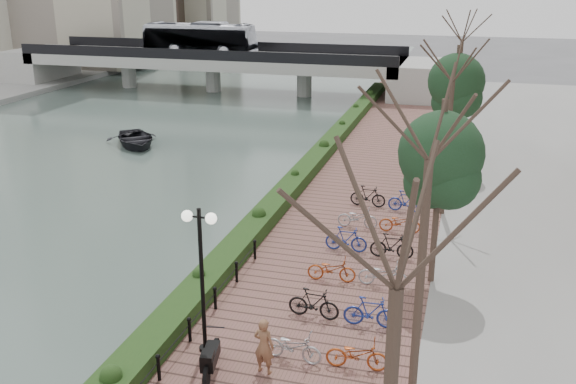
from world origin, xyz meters
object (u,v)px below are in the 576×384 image
at_px(lamppost, 201,249).
at_px(motorcycle, 211,356).
at_px(boat, 135,139).
at_px(pedestrian, 264,346).

relative_size(lamppost, motorcycle, 2.66).
bearing_deg(boat, motorcycle, -95.69).
relative_size(lamppost, pedestrian, 2.68).
bearing_deg(boat, lamppost, -95.63).
xyz_separation_m(lamppost, motorcycle, (0.60, -0.98, -2.68)).
relative_size(motorcycle, boat, 0.35).
relative_size(pedestrian, boat, 0.35).
bearing_deg(lamppost, motorcycle, -58.35).
height_order(pedestrian, boat, pedestrian).
distance_m(lamppost, motorcycle, 2.92).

